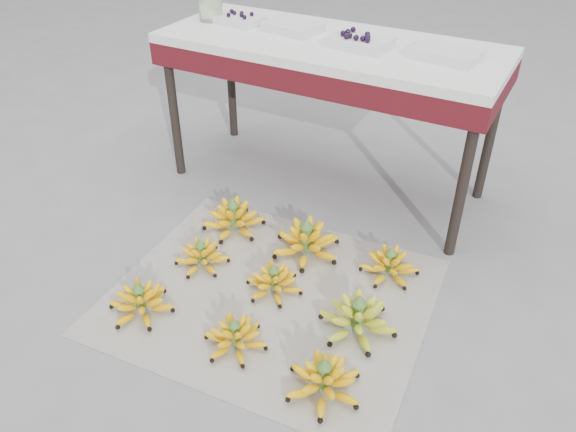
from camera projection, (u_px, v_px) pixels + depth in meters
The scene contains 17 objects.
ground at pixel (246, 296), 2.30m from camera, with size 60.00×60.00×0.00m, color slate.
newspaper_mat at pixel (271, 296), 2.30m from camera, with size 1.25×1.05×0.01m, color white.
bunch_front_left at pixel (141, 302), 2.19m from camera, with size 0.26×0.26×0.15m.
bunch_front_center at pixel (235, 337), 2.04m from camera, with size 0.25×0.25×0.14m.
bunch_front_right at pixel (324, 380), 1.87m from camera, with size 0.31×0.31×0.16m.
bunch_mid_left at pixel (202, 256), 2.43m from camera, with size 0.27×0.27×0.14m.
bunch_mid_center at pixel (274, 282), 2.29m from camera, with size 0.25×0.25×0.14m.
bunch_mid_right at pixel (358, 318), 2.11m from camera, with size 0.38×0.38×0.18m.
bunch_back_left at pixel (234, 218), 2.65m from camera, with size 0.36×0.36×0.18m.
bunch_back_center at pixel (306, 241), 2.49m from camera, with size 0.40×0.40×0.19m.
bunch_back_right at pixel (390, 265), 2.38m from camera, with size 0.25×0.25×0.15m.
vendor_table at pixel (329, 59), 2.64m from camera, with size 1.62×0.65×0.78m.
tray_far_left at pixel (240, 20), 2.80m from camera, with size 0.24×0.19×0.06m.
tray_left at pixel (293, 27), 2.69m from camera, with size 0.28×0.22×0.04m.
tray_right at pixel (359, 42), 2.49m from camera, with size 0.29×0.22×0.07m.
tray_far_right at pixel (446, 54), 2.37m from camera, with size 0.30×0.23×0.04m.
glass_jar at pixel (210, 5), 2.81m from camera, with size 0.12×0.12×0.15m, color beige.
Camera 1 is at (0.97, -1.42, 1.58)m, focal length 35.00 mm.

